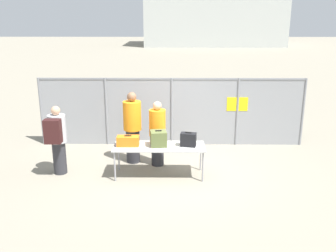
# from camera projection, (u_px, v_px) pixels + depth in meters

# --- Properties ---
(ground_plane) EXTENTS (120.00, 120.00, 0.00)m
(ground_plane) POSITION_uv_depth(u_px,v_px,m) (171.00, 173.00, 9.03)
(ground_plane) COLOR gray
(fence_section) EXTENTS (7.63, 0.07, 1.97)m
(fence_section) POSITION_uv_depth(u_px,v_px,m) (172.00, 110.00, 10.78)
(fence_section) COLOR gray
(fence_section) RESTS_ON ground_plane
(inspection_table) EXTENTS (2.13, 0.78, 0.74)m
(inspection_table) POSITION_uv_depth(u_px,v_px,m) (159.00, 148.00, 8.72)
(inspection_table) COLOR #B2B2AD
(inspection_table) RESTS_ON ground_plane
(suitcase_orange) EXTENTS (0.52, 0.26, 0.25)m
(suitcase_orange) POSITION_uv_depth(u_px,v_px,m) (128.00, 141.00, 8.70)
(suitcase_orange) COLOR orange
(suitcase_orange) RESTS_ON inspection_table
(suitcase_olive) EXTENTS (0.41, 0.39, 0.38)m
(suitcase_olive) POSITION_uv_depth(u_px,v_px,m) (158.00, 138.00, 8.68)
(suitcase_olive) COLOR #566033
(suitcase_olive) RESTS_ON inspection_table
(suitcase_black) EXTENTS (0.39, 0.27, 0.34)m
(suitcase_black) POSITION_uv_depth(u_px,v_px,m) (188.00, 140.00, 8.67)
(suitcase_black) COLOR black
(suitcase_black) RESTS_ON inspection_table
(traveler_hooded) EXTENTS (0.41, 0.64, 1.66)m
(traveler_hooded) POSITION_uv_depth(u_px,v_px,m) (57.00, 138.00, 8.74)
(traveler_hooded) COLOR #2D2D33
(traveler_hooded) RESTS_ON ground_plane
(security_worker_near) EXTENTS (0.41, 0.41, 1.66)m
(security_worker_near) POSITION_uv_depth(u_px,v_px,m) (157.00, 133.00, 9.31)
(security_worker_near) COLOR #2D2D33
(security_worker_near) RESTS_ON ground_plane
(security_worker_far) EXTENTS (0.46, 0.46, 1.84)m
(security_worker_far) POSITION_uv_depth(u_px,v_px,m) (132.00, 127.00, 9.48)
(security_worker_far) COLOR #2D2D33
(security_worker_far) RESTS_ON ground_plane
(utility_trailer) EXTENTS (3.77, 2.29, 0.68)m
(utility_trailer) POSITION_uv_depth(u_px,v_px,m) (237.00, 110.00, 13.41)
(utility_trailer) COLOR white
(utility_trailer) RESTS_ON ground_plane
(distant_hangar) EXTENTS (16.97, 9.22, 7.29)m
(distant_hangar) POSITION_uv_depth(u_px,v_px,m) (213.00, 16.00, 47.42)
(distant_hangar) COLOR #B2B7B2
(distant_hangar) RESTS_ON ground_plane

